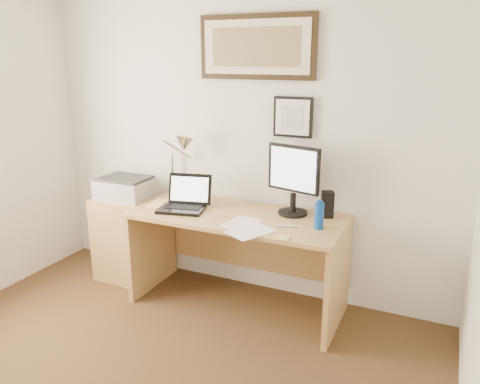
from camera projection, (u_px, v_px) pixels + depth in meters
The scene contains 17 objects.
wall_back at pixel (239, 139), 3.73m from camera, with size 3.50×0.02×2.50m, color white.
side_cabinet at pixel (128, 238), 4.06m from camera, with size 0.50×0.40×0.73m, color #AD8048.
water_bottle at pixel (319, 216), 3.17m from camera, with size 0.06×0.06×0.18m, color #0C41A1.
bottle_cap at pixel (320, 202), 3.15m from camera, with size 0.03×0.03×0.02m, color #0C41A1.
speaker at pixel (327, 204), 3.40m from camera, with size 0.09×0.08×0.20m, color black.
paper_sheet_a at pixel (241, 223), 3.30m from camera, with size 0.20×0.29×0.00m, color white.
paper_sheet_b at pixel (251, 231), 3.14m from camera, with size 0.21×0.31×0.00m, color white.
sticky_pad at pixel (283, 238), 3.01m from camera, with size 0.08×0.08×0.01m, color #FAEA76.
marker_pen at pixel (288, 226), 3.22m from camera, with size 0.02×0.02×0.14m, color white.
book at pixel (152, 203), 3.73m from camera, with size 0.18×0.25×0.02m, color #EAC56E.
desk at pixel (242, 240), 3.62m from camera, with size 1.60×0.70×0.75m.
laptop at pixel (185, 202), 3.59m from camera, with size 0.39×0.36×0.26m.
lcd_monitor at pixel (293, 177), 3.41m from camera, with size 0.42×0.22×0.52m.
printer at pixel (126, 188), 3.95m from camera, with size 0.44×0.34×0.18m.
desk_lamp at pixel (183, 147), 3.74m from camera, with size 0.29×0.27×0.53m.
picture_large at pixel (256, 47), 3.45m from camera, with size 0.92×0.04×0.47m.
picture_small at pixel (293, 117), 3.47m from camera, with size 0.30×0.03×0.30m.
Camera 1 is at (1.54, -1.36, 1.88)m, focal length 35.00 mm.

